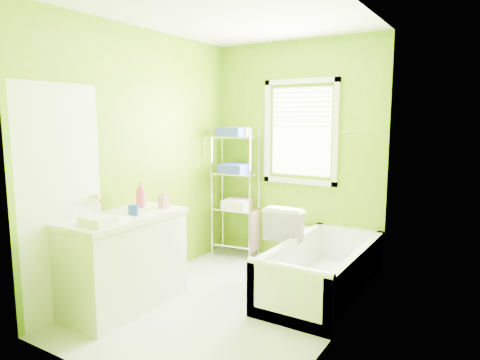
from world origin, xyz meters
The scene contains 9 objects.
ground centered at (0.00, 0.00, 0.00)m, with size 2.90×2.90×0.00m, color silver.
room_envelope centered at (0.00, 0.00, 1.55)m, with size 2.14×2.94×2.62m.
window centered at (0.05, 1.42, 1.61)m, with size 0.92×0.05×1.22m.
door centered at (-1.04, -1.00, 1.00)m, with size 0.09×0.80×2.00m.
right_wall_decor centered at (1.04, -0.02, 1.32)m, with size 0.04×1.48×1.17m.
bathtub centered at (0.67, 0.60, 0.17)m, with size 0.77×1.64×0.53m.
toilet centered at (0.14, 1.05, 0.39)m, with size 0.44×0.77×0.79m, color white.
vanity centered at (-0.77, -0.60, 0.46)m, with size 0.59×1.14×1.11m.
wire_shelf_unit centered at (-0.70, 1.22, 0.98)m, with size 0.57×0.47×1.60m.
Camera 1 is at (2.08, -3.21, 1.71)m, focal length 32.00 mm.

